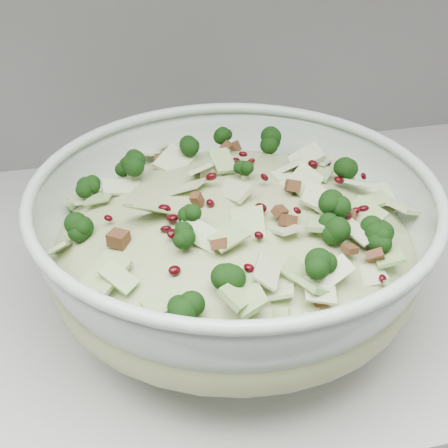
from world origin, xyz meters
The scene contains 2 objects.
mixing_bowl centered at (0.39, 1.60, 0.98)m, with size 0.48×0.48×0.15m.
salad centered at (0.39, 1.60, 1.00)m, with size 0.49×0.49×0.15m.
Camera 1 is at (0.27, 1.12, 1.34)m, focal length 50.00 mm.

